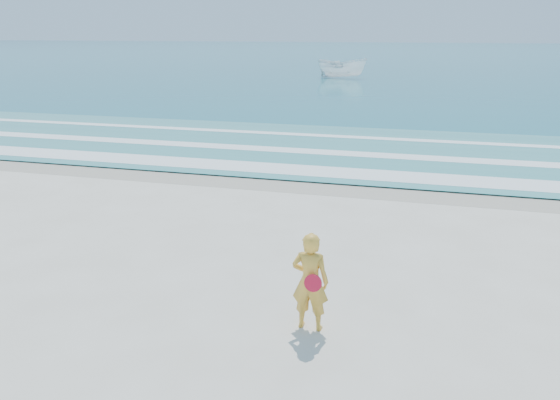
# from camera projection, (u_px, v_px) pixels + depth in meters

# --- Properties ---
(ground) EXTENTS (400.00, 400.00, 0.00)m
(ground) POSITION_uv_depth(u_px,v_px,m) (197.00, 337.00, 8.28)
(ground) COLOR silver
(ground) RESTS_ON ground
(wet_sand) EXTENTS (400.00, 2.40, 0.00)m
(wet_sand) POSITION_uv_depth(u_px,v_px,m) (316.00, 183.00, 16.57)
(wet_sand) COLOR #B2A893
(wet_sand) RESTS_ON ground
(ocean) EXTENTS (400.00, 190.00, 0.04)m
(ocean) POSITION_uv_depth(u_px,v_px,m) (415.00, 54.00, 105.01)
(ocean) COLOR #19727F
(ocean) RESTS_ON ground
(shallow) EXTENTS (400.00, 10.00, 0.01)m
(shallow) POSITION_uv_depth(u_px,v_px,m) (342.00, 149.00, 21.17)
(shallow) COLOR #59B7AD
(shallow) RESTS_ON ocean
(foam_near) EXTENTS (400.00, 1.40, 0.01)m
(foam_near) POSITION_uv_depth(u_px,v_px,m) (324.00, 171.00, 17.75)
(foam_near) COLOR white
(foam_near) RESTS_ON shallow
(foam_mid) EXTENTS (400.00, 0.90, 0.01)m
(foam_mid) POSITION_uv_depth(u_px,v_px,m) (338.00, 153.00, 20.43)
(foam_mid) COLOR white
(foam_mid) RESTS_ON shallow
(foam_far) EXTENTS (400.00, 0.60, 0.01)m
(foam_far) POSITION_uv_depth(u_px,v_px,m) (351.00, 137.00, 23.47)
(foam_far) COLOR white
(foam_far) RESTS_ON shallow
(boat) EXTENTS (5.08, 2.55, 1.87)m
(boat) POSITION_uv_depth(u_px,v_px,m) (342.00, 68.00, 51.86)
(boat) COLOR white
(boat) RESTS_ON ocean
(woman) EXTENTS (0.59, 0.42, 1.58)m
(woman) POSITION_uv_depth(u_px,v_px,m) (310.00, 281.00, 8.33)
(woman) COLOR gold
(woman) RESTS_ON ground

